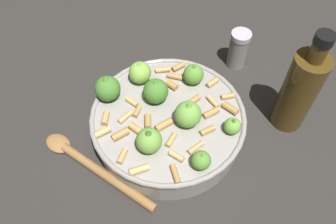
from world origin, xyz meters
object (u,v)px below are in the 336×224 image
object	(u,v)px
pepper_shaker	(238,49)
wooden_spoon	(92,166)
cooking_pan	(167,121)
olive_oil_bottle	(299,90)

from	to	relation	value
pepper_shaker	wooden_spoon	xyz separation A→B (m)	(-0.23, 0.31, -0.04)
cooking_pan	pepper_shaker	xyz separation A→B (m)	(0.17, -0.17, 0.00)
olive_oil_bottle	wooden_spoon	world-z (taller)	olive_oil_bottle
pepper_shaker	olive_oil_bottle	xyz separation A→B (m)	(-0.16, -0.07, 0.05)
pepper_shaker	wooden_spoon	world-z (taller)	pepper_shaker
olive_oil_bottle	wooden_spoon	distance (m)	0.39
pepper_shaker	olive_oil_bottle	distance (m)	0.18
wooden_spoon	olive_oil_bottle	bearing A→B (deg)	-79.58
pepper_shaker	olive_oil_bottle	size ratio (longest dim) A/B	0.40
cooking_pan	wooden_spoon	world-z (taller)	cooking_pan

